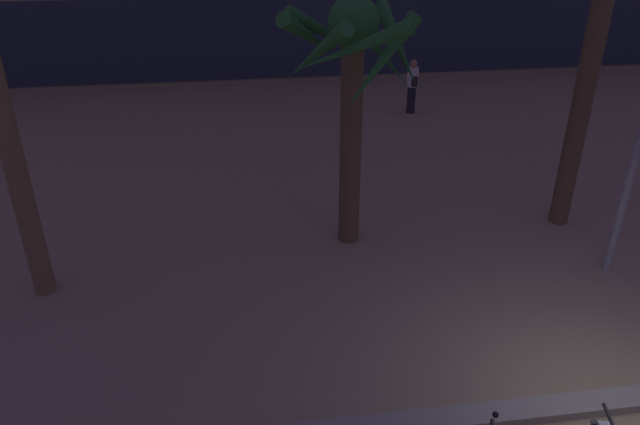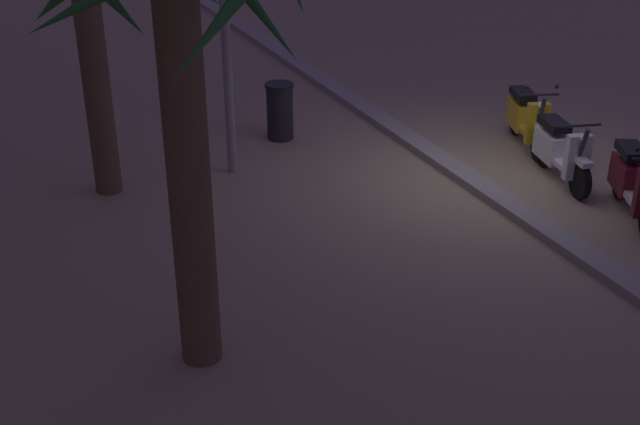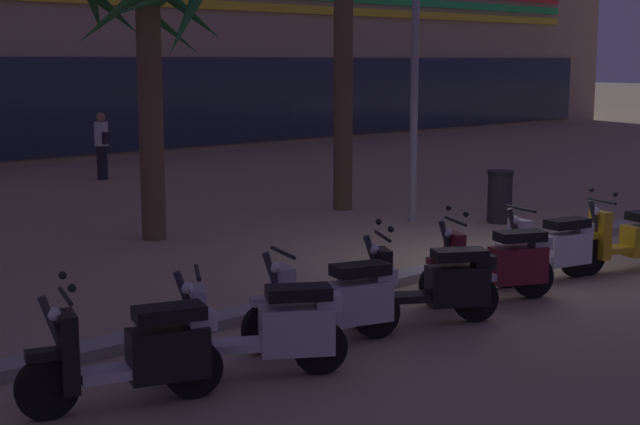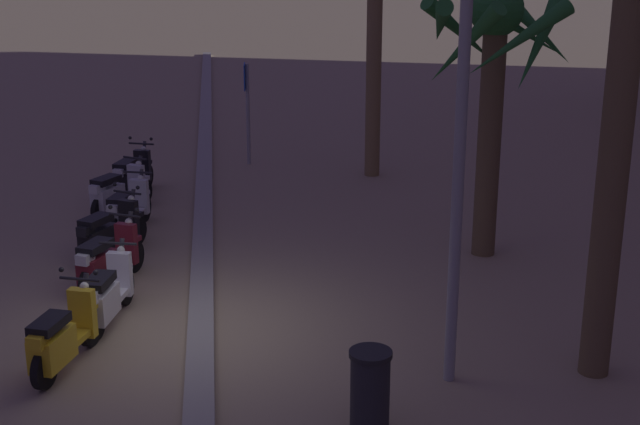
# 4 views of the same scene
# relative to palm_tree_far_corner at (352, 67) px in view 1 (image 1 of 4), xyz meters

# --- Properties ---
(ground_plane) EXTENTS (200.00, 200.00, 0.00)m
(ground_plane) POSITION_rel_palm_tree_far_corner_xyz_m (2.62, -4.99, -3.39)
(ground_plane) COLOR #9E896B
(curb_strip) EXTENTS (60.00, 0.36, 0.12)m
(curb_strip) POSITION_rel_palm_tree_far_corner_xyz_m (2.62, -4.83, -3.33)
(curb_strip) COLOR gray
(curb_strip) RESTS_ON ground
(palm_tree_far_corner) EXTENTS (2.52, 2.52, 4.57)m
(palm_tree_far_corner) POSITION_rel_palm_tree_far_corner_xyz_m (0.00, 0.00, 0.00)
(palm_tree_far_corner) COLOR brown
(palm_tree_far_corner) RESTS_ON ground
(pedestrian_strolling_near_curb) EXTENTS (0.34, 0.45, 1.65)m
(pedestrian_strolling_near_curb) POSITION_rel_palm_tree_far_corner_xyz_m (3.37, 7.47, -2.52)
(pedestrian_strolling_near_curb) COLOR black
(pedestrian_strolling_near_curb) RESTS_ON ground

